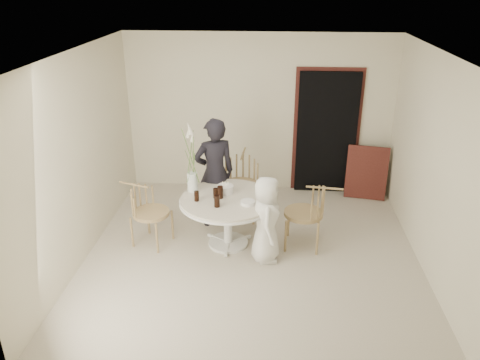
# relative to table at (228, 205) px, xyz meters

# --- Properties ---
(ground) EXTENTS (4.50, 4.50, 0.00)m
(ground) POSITION_rel_table_xyz_m (0.35, -0.25, -0.62)
(ground) COLOR beige
(ground) RESTS_ON ground
(room_shell) EXTENTS (4.50, 4.50, 4.50)m
(room_shell) POSITION_rel_table_xyz_m (0.35, -0.25, 1.00)
(room_shell) COLOR white
(room_shell) RESTS_ON ground
(doorway) EXTENTS (1.00, 0.10, 2.10)m
(doorway) POSITION_rel_table_xyz_m (1.50, 1.94, 0.43)
(doorway) COLOR black
(doorway) RESTS_ON ground
(door_trim) EXTENTS (1.12, 0.03, 2.22)m
(door_trim) POSITION_rel_table_xyz_m (1.50, 1.98, 0.49)
(door_trim) COLOR #5A241F
(door_trim) RESTS_ON ground
(table) EXTENTS (1.33, 1.33, 0.73)m
(table) POSITION_rel_table_xyz_m (0.00, 0.00, 0.00)
(table) COLOR white
(table) RESTS_ON ground
(picture_frame) EXTENTS (0.71, 0.32, 0.90)m
(picture_frame) POSITION_rel_table_xyz_m (2.20, 1.70, -0.16)
(picture_frame) COLOR #5A241F
(picture_frame) RESTS_ON ground
(chair_far) EXTENTS (0.58, 0.62, 0.99)m
(chair_far) POSITION_rel_table_xyz_m (0.13, 0.98, 0.02)
(chair_far) COLOR tan
(chair_far) RESTS_ON ground
(chair_right) EXTENTS (0.60, 0.56, 0.94)m
(chair_right) POSITION_rel_table_xyz_m (1.18, 0.03, -0.01)
(chair_right) COLOR tan
(chair_right) RESTS_ON ground
(chair_left) EXTENTS (0.63, 0.60, 0.89)m
(chair_left) POSITION_rel_table_xyz_m (-1.19, -0.01, -0.04)
(chair_left) COLOR tan
(chair_left) RESTS_ON ground
(girl) EXTENTS (0.72, 0.61, 1.68)m
(girl) POSITION_rel_table_xyz_m (-0.25, 0.60, 0.22)
(girl) COLOR black
(girl) RESTS_ON ground
(boy) EXTENTS (0.42, 0.61, 1.20)m
(boy) POSITION_rel_table_xyz_m (0.54, -0.34, -0.02)
(boy) COLOR white
(boy) RESTS_ON ground
(birthday_cake) EXTENTS (0.23, 0.23, 0.16)m
(birthday_cake) POSITION_rel_table_xyz_m (-0.05, 0.16, 0.17)
(birthday_cake) COLOR silver
(birthday_cake) RESTS_ON table
(cola_tumbler_a) EXTENTS (0.07, 0.07, 0.14)m
(cola_tumbler_a) POSITION_rel_table_xyz_m (-0.17, -0.00, 0.18)
(cola_tumbler_a) COLOR black
(cola_tumbler_a) RESTS_ON table
(cola_tumbler_b) EXTENTS (0.09, 0.09, 0.17)m
(cola_tumbler_b) POSITION_rel_table_xyz_m (-0.11, -0.27, 0.20)
(cola_tumbler_b) COLOR black
(cola_tumbler_b) RESTS_ON table
(cola_tumbler_c) EXTENTS (0.07, 0.07, 0.14)m
(cola_tumbler_c) POSITION_rel_table_xyz_m (-0.41, -0.12, 0.18)
(cola_tumbler_c) COLOR black
(cola_tumbler_c) RESTS_ON table
(cola_tumbler_d) EXTENTS (0.10, 0.10, 0.17)m
(cola_tumbler_d) POSITION_rel_table_xyz_m (-0.10, -0.01, 0.20)
(cola_tumbler_d) COLOR black
(cola_tumbler_d) RESTS_ON table
(plate_stack) EXTENTS (0.22, 0.22, 0.05)m
(plate_stack) POSITION_rel_table_xyz_m (0.29, -0.17, 0.14)
(plate_stack) COLOR white
(plate_stack) RESTS_ON table
(flower_vase) EXTENTS (0.15, 0.15, 1.02)m
(flower_vase) POSITION_rel_table_xyz_m (-0.51, 0.20, 0.47)
(flower_vase) COLOR white
(flower_vase) RESTS_ON table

